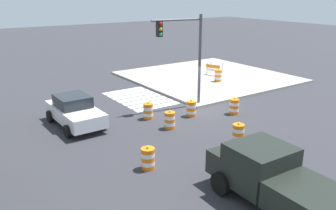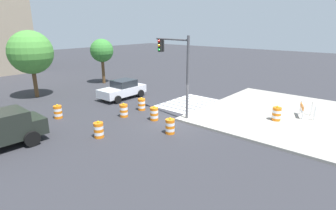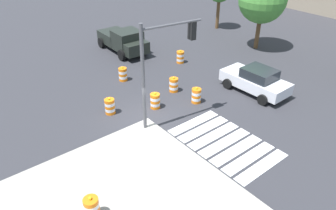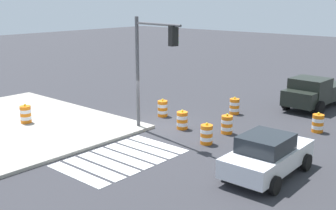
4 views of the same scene
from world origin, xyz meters
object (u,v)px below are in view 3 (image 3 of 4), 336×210
(traffic_barrel_median_far, at_px, (110,106))
(traffic_barrel_lane_center, at_px, (155,101))
(traffic_barrel_near_corner, at_px, (196,96))
(sports_car, at_px, (256,80))
(traffic_barrel_far_curb, at_px, (174,85))
(traffic_barrel_on_sidewalk, at_px, (92,208))
(traffic_barrel_median_near, at_px, (180,57))
(pickup_truck, at_px, (124,41))
(traffic_barrel_crosswalk_end, at_px, (123,74))
(traffic_light_pole, at_px, (164,56))

(traffic_barrel_median_far, bearing_deg, traffic_barrel_lane_center, 64.51)
(traffic_barrel_near_corner, distance_m, traffic_barrel_lane_center, 2.51)
(sports_car, height_order, traffic_barrel_far_curb, sports_car)
(traffic_barrel_median_far, xyz_separation_m, traffic_barrel_on_sidewalk, (6.04, -4.22, 0.15))
(traffic_barrel_near_corner, distance_m, traffic_barrel_median_near, 5.97)
(pickup_truck, xyz_separation_m, traffic_barrel_median_far, (7.43, -5.64, -0.52))
(traffic_barrel_near_corner, bearing_deg, traffic_barrel_crosswalk_end, -160.78)
(traffic_barrel_on_sidewalk, bearing_deg, sports_car, 101.30)
(traffic_barrel_far_curb, relative_size, traffic_barrel_on_sidewalk, 1.00)
(traffic_barrel_crosswalk_end, height_order, traffic_barrel_median_near, same)
(pickup_truck, bearing_deg, traffic_barrel_crosswalk_end, -33.28)
(traffic_barrel_near_corner, relative_size, traffic_barrel_lane_center, 1.00)
(traffic_barrel_median_near, height_order, traffic_barrel_lane_center, same)
(traffic_barrel_on_sidewalk, bearing_deg, traffic_barrel_crosswalk_end, 142.46)
(traffic_barrel_median_near, height_order, traffic_barrel_on_sidewalk, traffic_barrel_on_sidewalk)
(traffic_barrel_far_curb, distance_m, traffic_barrel_lane_center, 2.30)
(pickup_truck, relative_size, traffic_barrel_on_sidewalk, 5.11)
(sports_car, height_order, traffic_barrel_crosswalk_end, sports_car)
(pickup_truck, relative_size, traffic_barrel_near_corner, 5.11)
(sports_car, bearing_deg, traffic_light_pole, -96.90)
(traffic_barrel_far_curb, xyz_separation_m, traffic_light_pole, (2.47, -2.73, 3.46))
(sports_car, relative_size, traffic_barrel_lane_center, 4.25)
(traffic_barrel_median_far, xyz_separation_m, traffic_barrel_far_curb, (0.24, 4.47, 0.00))
(traffic_barrel_far_curb, xyz_separation_m, traffic_barrel_on_sidewalk, (5.80, -8.69, 0.15))
(pickup_truck, bearing_deg, traffic_barrel_far_curb, -8.68)
(traffic_barrel_crosswalk_end, xyz_separation_m, traffic_barrel_lane_center, (4.21, -0.45, 0.00))
(sports_car, xyz_separation_m, traffic_barrel_crosswalk_end, (-6.61, -5.61, -0.36))
(traffic_barrel_lane_center, xyz_separation_m, traffic_light_pole, (1.59, -0.60, 3.46))
(traffic_barrel_crosswalk_end, xyz_separation_m, traffic_barrel_median_far, (3.10, -2.79, 0.00))
(traffic_barrel_crosswalk_end, bearing_deg, pickup_truck, 146.72)
(traffic_barrel_median_near, distance_m, traffic_barrel_far_curb, 4.57)
(sports_car, relative_size, traffic_barrel_median_far, 4.25)
(sports_car, bearing_deg, traffic_barrel_crosswalk_end, -139.67)
(sports_car, distance_m, traffic_barrel_median_near, 6.49)
(sports_car, relative_size, traffic_barrel_near_corner, 4.25)
(traffic_barrel_near_corner, bearing_deg, traffic_barrel_lane_center, -114.40)
(traffic_barrel_crosswalk_end, bearing_deg, traffic_barrel_median_near, 88.10)
(traffic_barrel_far_curb, distance_m, traffic_light_pole, 5.05)
(traffic_barrel_near_corner, xyz_separation_m, traffic_barrel_crosswalk_end, (-5.25, -1.83, 0.00))
(traffic_barrel_crosswalk_end, height_order, traffic_barrel_lane_center, same)
(traffic_barrel_median_far, xyz_separation_m, traffic_light_pole, (2.71, 1.74, 3.46))
(traffic_light_pole, bearing_deg, traffic_barrel_lane_center, 159.26)
(sports_car, distance_m, pickup_truck, 11.29)
(pickup_truck, xyz_separation_m, traffic_barrel_median_near, (4.50, 2.12, -0.52))
(pickup_truck, distance_m, traffic_barrel_near_corner, 9.65)
(pickup_truck, bearing_deg, traffic_barrel_median_near, 25.26)
(traffic_barrel_median_near, relative_size, traffic_barrel_far_curb, 1.00)
(sports_car, xyz_separation_m, traffic_barrel_near_corner, (-1.36, -3.78, -0.36))
(traffic_barrel_median_far, relative_size, traffic_barrel_far_curb, 1.00)
(traffic_barrel_median_near, bearing_deg, traffic_barrel_near_corner, -31.66)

